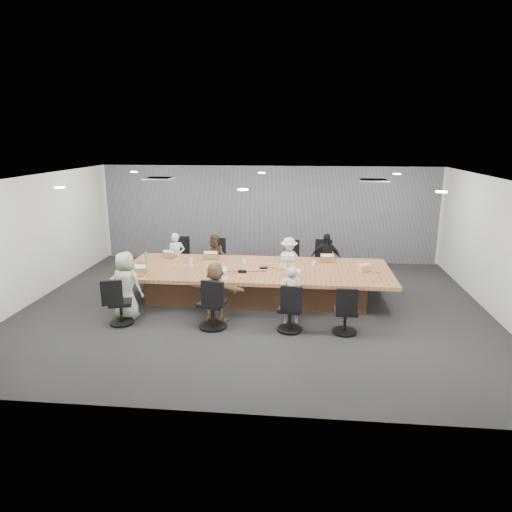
# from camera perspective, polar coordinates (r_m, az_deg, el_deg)

# --- Properties ---
(floor) EXTENTS (10.00, 8.00, 0.00)m
(floor) POSITION_cam_1_polar(r_m,az_deg,el_deg) (10.08, -0.23, -6.36)
(floor) COLOR #242426
(floor) RESTS_ON ground
(ceiling) EXTENTS (10.00, 8.00, 0.00)m
(ceiling) POSITION_cam_1_polar(r_m,az_deg,el_deg) (9.44, -0.25, 9.70)
(ceiling) COLOR white
(ceiling) RESTS_ON wall_back
(wall_back) EXTENTS (10.00, 0.00, 2.80)m
(wall_back) POSITION_cam_1_polar(r_m,az_deg,el_deg) (13.58, 1.52, 5.28)
(wall_back) COLOR silver
(wall_back) RESTS_ON ground
(wall_front) EXTENTS (10.00, 0.00, 2.80)m
(wall_front) POSITION_cam_1_polar(r_m,az_deg,el_deg) (5.88, -4.31, -7.56)
(wall_front) COLOR silver
(wall_front) RESTS_ON ground
(wall_left) EXTENTS (0.00, 8.00, 2.80)m
(wall_left) POSITION_cam_1_polar(r_m,az_deg,el_deg) (11.32, -26.30, 1.84)
(wall_left) COLOR silver
(wall_left) RESTS_ON ground
(wall_right) EXTENTS (0.00, 8.00, 2.80)m
(wall_right) POSITION_cam_1_polar(r_m,az_deg,el_deg) (10.43, 28.25, 0.61)
(wall_right) COLOR silver
(wall_right) RESTS_ON ground
(curtain) EXTENTS (9.80, 0.04, 2.80)m
(curtain) POSITION_cam_1_polar(r_m,az_deg,el_deg) (13.50, 1.49, 5.22)
(curtain) COLOR slate
(curtain) RESTS_ON ground
(conference_table) EXTENTS (6.00, 2.20, 0.74)m
(conference_table) POSITION_cam_1_polar(r_m,az_deg,el_deg) (10.42, 0.05, -3.31)
(conference_table) COLOR #543524
(conference_table) RESTS_ON ground
(chair_0) EXTENTS (0.58, 0.58, 0.83)m
(chair_0) POSITION_cam_1_polar(r_m,az_deg,el_deg) (12.42, -9.45, -0.48)
(chair_0) COLOR black
(chair_0) RESTS_ON ground
(chair_1) EXTENTS (0.66, 0.66, 0.80)m
(chair_1) POSITION_cam_1_polar(r_m,az_deg,el_deg) (12.19, -4.64, -0.67)
(chair_1) COLOR black
(chair_1) RESTS_ON ground
(chair_2) EXTENTS (0.63, 0.63, 0.76)m
(chair_2) POSITION_cam_1_polar(r_m,az_deg,el_deg) (12.01, 4.15, -1.00)
(chair_2) COLOR black
(chair_2) RESTS_ON ground
(chair_3) EXTENTS (0.63, 0.63, 0.83)m
(chair_3) POSITION_cam_1_polar(r_m,az_deg,el_deg) (12.01, 8.56, -0.96)
(chair_3) COLOR black
(chair_3) RESTS_ON ground
(chair_4) EXTENTS (0.63, 0.63, 0.75)m
(chair_4) POSITION_cam_1_polar(r_m,az_deg,el_deg) (9.46, -16.56, -6.04)
(chair_4) COLOR black
(chair_4) RESTS_ON ground
(chair_5) EXTENTS (0.68, 0.68, 0.84)m
(chair_5) POSITION_cam_1_polar(r_m,az_deg,el_deg) (8.92, -5.44, -6.40)
(chair_5) COLOR black
(chair_5) RESTS_ON ground
(chair_6) EXTENTS (0.57, 0.57, 0.76)m
(chair_6) POSITION_cam_1_polar(r_m,az_deg,el_deg) (8.78, 4.28, -7.03)
(chair_6) COLOR black
(chair_6) RESTS_ON ground
(chair_7) EXTENTS (0.51, 0.51, 0.73)m
(chair_7) POSITION_cam_1_polar(r_m,az_deg,el_deg) (8.83, 11.09, -7.26)
(chair_7) COLOR black
(chair_7) RESTS_ON ground
(person_0) EXTENTS (0.49, 0.37, 1.21)m
(person_0) POSITION_cam_1_polar(r_m,az_deg,el_deg) (12.04, -9.92, -0.04)
(person_0) COLOR silver
(person_0) RESTS_ON ground
(laptop_0) EXTENTS (0.34, 0.25, 0.02)m
(laptop_0) POSITION_cam_1_polar(r_m,az_deg,el_deg) (11.49, -10.67, -0.04)
(laptop_0) COLOR #8C6647
(laptop_0) RESTS_ON conference_table
(person_1) EXTENTS (0.63, 0.51, 1.21)m
(person_1) POSITION_cam_1_polar(r_m,az_deg,el_deg) (11.80, -4.96, -0.17)
(person_1) COLOR #49322B
(person_1) RESTS_ON ground
(laptop_1) EXTENTS (0.35, 0.25, 0.02)m
(laptop_1) POSITION_cam_1_polar(r_m,az_deg,el_deg) (11.25, -5.49, -0.17)
(laptop_1) COLOR #8C6647
(laptop_1) RESTS_ON conference_table
(person_2) EXTENTS (0.77, 0.47, 1.16)m
(person_2) POSITION_cam_1_polar(r_m,az_deg,el_deg) (11.62, 4.12, -0.51)
(person_2) COLOR silver
(person_2) RESTS_ON ground
(laptop_2) EXTENTS (0.32, 0.22, 0.02)m
(laptop_2) POSITION_cam_1_polar(r_m,az_deg,el_deg) (11.04, 4.05, -0.42)
(laptop_2) COLOR #B2B2B7
(laptop_2) RESTS_ON conference_table
(person_3) EXTENTS (0.77, 0.35, 1.30)m
(person_3) POSITION_cam_1_polar(r_m,az_deg,el_deg) (11.61, 8.69, -0.31)
(person_3) COLOR black
(person_3) RESTS_ON ground
(laptop_3) EXTENTS (0.32, 0.23, 0.02)m
(laptop_3) POSITION_cam_1_polar(r_m,az_deg,el_deg) (11.06, 8.84, -0.54)
(laptop_3) COLOR #8C6647
(laptop_3) RESTS_ON conference_table
(person_4) EXTENTS (0.76, 0.58, 1.40)m
(person_4) POSITION_cam_1_polar(r_m,az_deg,el_deg) (9.66, -15.93, -3.52)
(person_4) COLOR #9EA99B
(person_4) RESTS_ON ground
(laptop_4) EXTENTS (0.38, 0.30, 0.02)m
(laptop_4) POSITION_cam_1_polar(r_m,az_deg,el_deg) (10.13, -14.83, -2.29)
(laptop_4) COLOR #8C6647
(laptop_4) RESTS_ON conference_table
(person_5) EXTENTS (1.20, 0.61, 1.24)m
(person_5) POSITION_cam_1_polar(r_m,az_deg,el_deg) (9.18, -5.05, -4.48)
(person_5) COLOR #7D5C49
(person_5) RESTS_ON ground
(laptop_5) EXTENTS (0.36, 0.28, 0.02)m
(laptop_5) POSITION_cam_1_polar(r_m,az_deg,el_deg) (9.65, -4.47, -2.68)
(laptop_5) COLOR #B2B2B7
(laptop_5) RESTS_ON conference_table
(person_6) EXTENTS (0.47, 0.35, 1.18)m
(person_6) POSITION_cam_1_polar(r_m,az_deg,el_deg) (9.03, 4.36, -4.95)
(person_6) COLOR #B5B7C0
(person_6) RESTS_ON ground
(laptop_6) EXTENTS (0.38, 0.29, 0.02)m
(laptop_6) POSITION_cam_1_polar(r_m,az_deg,el_deg) (9.50, 4.47, -2.95)
(laptop_6) COLOR #B2B2B7
(laptop_6) RESTS_ON conference_table
(bottle_green_left) EXTENTS (0.08, 0.08, 0.25)m
(bottle_green_left) POSITION_cam_1_polar(r_m,az_deg,el_deg) (11.07, -13.61, -0.15)
(bottle_green_left) COLOR #5DA258
(bottle_green_left) RESTS_ON conference_table
(bottle_green_right) EXTENTS (0.08, 0.08, 0.26)m
(bottle_green_right) POSITION_cam_1_polar(r_m,az_deg,el_deg) (10.01, 4.07, -1.29)
(bottle_green_right) COLOR #5DA258
(bottle_green_right) RESTS_ON conference_table
(bottle_clear) EXTENTS (0.09, 0.09, 0.24)m
(bottle_clear) POSITION_cam_1_polar(r_m,az_deg,el_deg) (10.40, -8.14, -0.85)
(bottle_clear) COLOR silver
(bottle_clear) RESTS_ON conference_table
(cup_white_far) EXTENTS (0.10, 0.10, 0.09)m
(cup_white_far) POSITION_cam_1_polar(r_m,az_deg,el_deg) (10.69, -1.48, -0.70)
(cup_white_far) COLOR white
(cup_white_far) RESTS_ON conference_table
(cup_white_near) EXTENTS (0.09, 0.09, 0.09)m
(cup_white_near) POSITION_cam_1_polar(r_m,az_deg,el_deg) (10.62, 7.23, -0.90)
(cup_white_near) COLOR white
(cup_white_near) RESTS_ON conference_table
(mug_brown) EXTENTS (0.10, 0.10, 0.12)m
(mug_brown) POSITION_cam_1_polar(r_m,az_deg,el_deg) (10.74, -14.24, -0.99)
(mug_brown) COLOR brown
(mug_brown) RESTS_ON conference_table
(mic_left) EXTENTS (0.17, 0.14, 0.03)m
(mic_left) POSITION_cam_1_polar(r_m,az_deg,el_deg) (10.27, -5.58, -1.58)
(mic_left) COLOR black
(mic_left) RESTS_ON conference_table
(mic_right) EXTENTS (0.19, 0.15, 0.03)m
(mic_right) POSITION_cam_1_polar(r_m,az_deg,el_deg) (10.30, 0.95, -1.46)
(mic_right) COLOR black
(mic_right) RESTS_ON conference_table
(stapler) EXTENTS (0.18, 0.06, 0.07)m
(stapler) POSITION_cam_1_polar(r_m,az_deg,el_deg) (9.95, -1.71, -1.94)
(stapler) COLOR black
(stapler) RESTS_ON conference_table
(canvas_bag) EXTENTS (0.33, 0.31, 0.15)m
(canvas_bag) POSITION_cam_1_polar(r_m,az_deg,el_deg) (10.35, 13.31, -1.44)
(canvas_bag) COLOR tan
(canvas_bag) RESTS_ON conference_table
(snack_packet) EXTENTS (0.20, 0.16, 0.04)m
(snack_packet) POSITION_cam_1_polar(r_m,az_deg,el_deg) (10.32, 14.82, -1.91)
(snack_packet) COLOR #C17C16
(snack_packet) RESTS_ON conference_table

